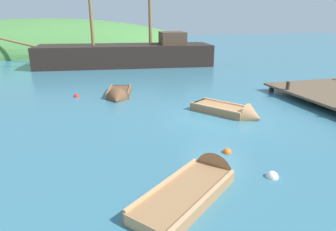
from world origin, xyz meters
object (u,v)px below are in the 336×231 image
at_px(rowboat_center, 232,113).
at_px(buoy_white, 272,177).
at_px(rowboat_portside, 199,185).
at_px(buoy_orange, 227,153).
at_px(rowboat_far, 119,95).
at_px(buoy_red, 77,97).
at_px(sailing_ship, 127,58).

bearing_deg(rowboat_center, buoy_white, -49.97).
relative_size(rowboat_portside, buoy_orange, 12.41).
distance_m(buoy_white, buoy_orange, 1.88).
height_order(buoy_white, buoy_orange, buoy_white).
bearing_deg(buoy_orange, rowboat_center, 60.38).
distance_m(rowboat_center, rowboat_far, 6.59).
height_order(rowboat_far, buoy_red, rowboat_far).
bearing_deg(buoy_red, rowboat_far, -16.67).
bearing_deg(buoy_orange, buoy_white, -75.36).
height_order(sailing_ship, rowboat_far, sailing_ship).
height_order(sailing_ship, buoy_orange, sailing_ship).
distance_m(rowboat_portside, buoy_orange, 2.45).
xyz_separation_m(sailing_ship, buoy_red, (-4.56, -10.56, -0.71)).
distance_m(rowboat_far, buoy_white, 10.62).
relative_size(sailing_ship, rowboat_center, 5.35).
relative_size(rowboat_far, buoy_red, 9.72).
relative_size(rowboat_center, rowboat_portside, 0.91).
distance_m(buoy_red, buoy_orange, 10.24).
distance_m(buoy_red, buoy_white, 12.08).
bearing_deg(sailing_ship, buoy_white, 98.88).
bearing_deg(buoy_white, rowboat_far, 106.36).
xyz_separation_m(rowboat_center, buoy_red, (-6.85, 5.42, -0.10)).
xyz_separation_m(rowboat_center, rowboat_far, (-4.58, 4.74, -0.01)).
distance_m(sailing_ship, buoy_orange, 19.62).
bearing_deg(sailing_ship, buoy_orange, 97.66).
height_order(rowboat_center, rowboat_far, rowboat_center).
height_order(sailing_ship, rowboat_portside, sailing_ship).
distance_m(sailing_ship, rowboat_far, 11.49).
relative_size(rowboat_center, rowboat_far, 1.06).
xyz_separation_m(rowboat_portside, buoy_white, (2.18, -0.07, -0.09)).
xyz_separation_m(sailing_ship, buoy_white, (0.70, -21.43, -0.71)).
xyz_separation_m(sailing_ship, rowboat_far, (-2.29, -11.24, -0.62)).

